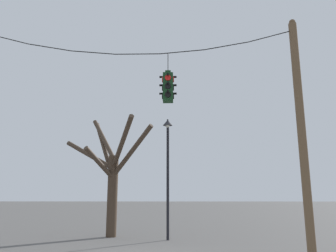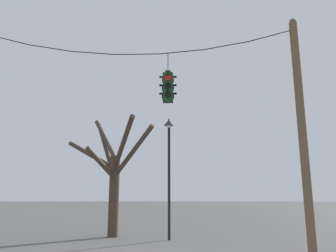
# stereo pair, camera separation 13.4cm
# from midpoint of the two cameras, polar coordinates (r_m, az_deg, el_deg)

# --- Properties ---
(utility_pole_right) EXTENTS (0.27, 0.27, 7.88)m
(utility_pole_right) POSITION_cam_midpoint_polar(r_m,az_deg,el_deg) (11.40, 22.64, -0.71)
(utility_pole_right) COLOR brown
(utility_pole_right) RESTS_ON ground_plane
(span_wire) EXTENTS (10.76, 0.03, 0.86)m
(span_wire) POSITION_cam_midpoint_polar(r_m,az_deg,el_deg) (11.69, -4.98, 13.60)
(span_wire) COLOR black
(traffic_light_near_left_pole) EXTENTS (0.58, 0.58, 1.73)m
(traffic_light_near_left_pole) POSITION_cam_midpoint_polar(r_m,az_deg,el_deg) (11.05, 0.35, 6.77)
(traffic_light_near_left_pole) COLOR #143819
(street_lamp) EXTENTS (0.43, 0.74, 5.25)m
(street_lamp) POSITION_cam_midpoint_polar(r_m,az_deg,el_deg) (14.68, 0.42, -5.06)
(street_lamp) COLOR black
(street_lamp) RESTS_ON ground_plane
(bare_tree) EXTENTS (4.64, 4.32, 5.90)m
(bare_tree) POSITION_cam_midpoint_polar(r_m,az_deg,el_deg) (16.06, -9.45, -7.99)
(bare_tree) COLOR #423326
(bare_tree) RESTS_ON ground_plane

